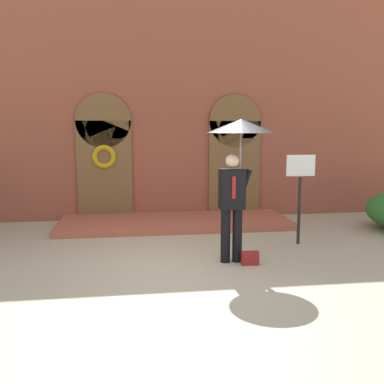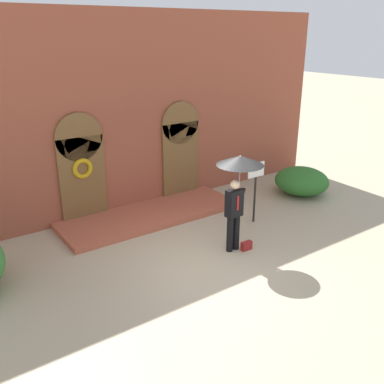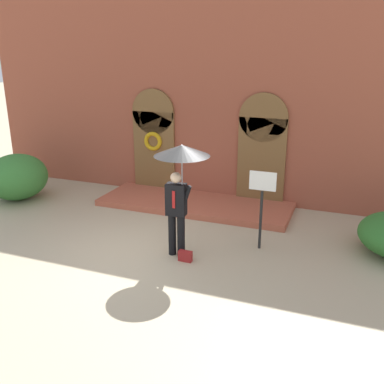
# 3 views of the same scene
# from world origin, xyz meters

# --- Properties ---
(ground_plane) EXTENTS (80.00, 80.00, 0.00)m
(ground_plane) POSITION_xyz_m (0.00, 0.00, 0.00)
(ground_plane) COLOR tan
(building_facade) EXTENTS (14.00, 2.30, 5.60)m
(building_facade) POSITION_xyz_m (-0.00, 4.15, 2.68)
(building_facade) COLOR brown
(building_facade) RESTS_ON ground
(person_with_umbrella) EXTENTS (1.10, 1.10, 2.36)m
(person_with_umbrella) POSITION_xyz_m (0.76, 0.22, 1.91)
(person_with_umbrella) COLOR black
(person_with_umbrella) RESTS_ON ground
(handbag) EXTENTS (0.28, 0.13, 0.22)m
(handbag) POSITION_xyz_m (0.93, 0.02, 0.11)
(handbag) COLOR maroon
(handbag) RESTS_ON ground
(sign_post) EXTENTS (0.56, 0.06, 1.72)m
(sign_post) POSITION_xyz_m (2.21, 1.15, 1.16)
(sign_post) COLOR black
(sign_post) RESTS_ON ground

